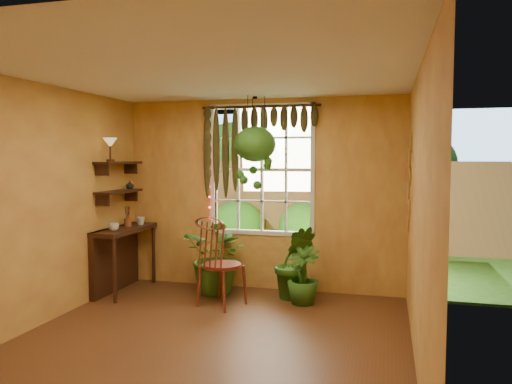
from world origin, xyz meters
TOP-DOWN VIEW (x-y plane):
  - floor at (0.00, 0.00)m, footprint 4.50×4.50m
  - ceiling at (0.00, 0.00)m, footprint 4.50×4.50m
  - wall_back at (0.00, 2.25)m, footprint 4.00×0.00m
  - wall_left at (-2.00, 0.00)m, footprint 0.00×4.50m
  - wall_right at (2.00, 0.00)m, footprint 0.00×4.50m
  - window at (0.00, 2.28)m, footprint 1.52×0.10m
  - valance_vine at (-0.08, 2.16)m, footprint 1.70×0.12m
  - string_lights at (-0.76, 2.19)m, footprint 0.03×0.03m
  - wall_plates at (1.98, 1.79)m, footprint 0.04×0.32m
  - counter_ledge at (-1.91, 1.60)m, footprint 0.40×1.20m
  - shelf_lower at (-1.88, 1.60)m, footprint 0.25×0.90m
  - shelf_upper at (-1.88, 1.60)m, footprint 0.25×0.90m
  - backyard at (0.24, 6.87)m, footprint 14.00×10.00m
  - windsor_chair at (-0.29, 1.27)m, footprint 0.64×0.65m
  - potted_plant_left at (-0.50, 1.83)m, footprint 1.20×1.14m
  - potted_plant_mid at (0.56, 1.84)m, footprint 0.64×0.58m
  - potted_plant_right at (0.71, 1.64)m, footprint 0.49×0.49m
  - hanging_basket at (-0.02, 1.99)m, footprint 0.57×0.57m
  - cup_a at (-1.78, 1.28)m, footprint 0.17×0.17m
  - cup_b at (-1.72, 1.92)m, footprint 0.15×0.15m
  - brush_jar at (-1.80, 1.69)m, footprint 0.10×0.10m
  - shelf_vase at (-1.87, 1.89)m, footprint 0.14×0.14m
  - tiffany_lamp at (-1.86, 1.37)m, footprint 0.19×0.19m

SIDE VIEW (x-z plane):
  - floor at x=0.00m, z-range 0.00..0.00m
  - potted_plant_right at x=0.71m, z-range 0.00..0.74m
  - windsor_chair at x=-0.29m, z-range -0.28..1.04m
  - potted_plant_mid at x=0.56m, z-range 0.00..0.98m
  - potted_plant_left at x=-0.50m, z-range 0.00..1.05m
  - counter_ledge at x=-1.91m, z-range 0.10..1.00m
  - cup_a at x=-1.78m, z-range 0.90..1.01m
  - cup_b at x=-1.72m, z-range 0.90..1.01m
  - brush_jar at x=-1.80m, z-range 0.86..1.23m
  - backyard at x=0.24m, z-range -4.72..7.28m
  - wall_back at x=0.00m, z-range -0.65..3.35m
  - wall_left at x=-2.00m, z-range -0.90..3.60m
  - wall_right at x=2.00m, z-range -0.90..3.60m
  - shelf_lower at x=-1.88m, z-range 1.38..1.42m
  - shelf_vase at x=-1.87m, z-range 1.42..1.54m
  - wall_plates at x=1.98m, z-range 1.00..2.10m
  - window at x=0.00m, z-range 0.77..2.63m
  - string_lights at x=-0.76m, z-range 0.98..2.52m
  - shelf_upper at x=-1.88m, z-range 1.78..1.82m
  - hanging_basket at x=-0.02m, z-range 1.34..2.61m
  - tiffany_lamp at x=-1.86m, z-range 1.89..2.21m
  - valance_vine at x=-0.08m, z-range 1.73..2.83m
  - ceiling at x=0.00m, z-range 2.70..2.70m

